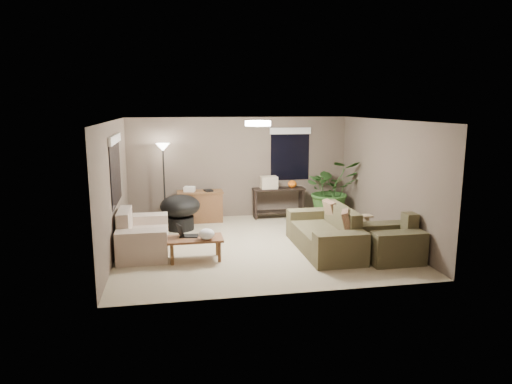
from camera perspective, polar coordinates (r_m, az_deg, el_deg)
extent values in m
plane|color=#C1B38F|center=(9.33, 0.22, -6.58)|extent=(5.50, 5.50, 0.00)
plane|color=white|center=(8.91, 0.24, 8.96)|extent=(5.50, 5.50, 0.00)
plane|color=brown|center=(11.47, -2.08, 3.10)|extent=(5.50, 0.00, 5.50)
plane|color=brown|center=(6.64, 4.22, -2.59)|extent=(5.50, 0.00, 5.50)
plane|color=brown|center=(8.95, -17.35, 0.43)|extent=(0.00, 5.00, 5.00)
plane|color=brown|center=(9.91, 16.06, 1.46)|extent=(0.00, 5.00, 5.00)
cube|color=#4A442C|center=(9.03, 8.44, -5.90)|extent=(0.95, 1.48, 0.42)
cube|color=brown|center=(9.04, 10.71, -3.15)|extent=(0.22, 1.48, 0.43)
cube|color=brown|center=(8.18, 10.54, -7.08)|extent=(0.95, 0.36, 0.60)
cube|color=brown|center=(9.84, 6.73, -3.90)|extent=(0.95, 0.36, 0.60)
cube|color=#8C7251|center=(8.61, 11.38, -3.78)|extent=(0.39, 0.51, 0.47)
cube|color=#8C7251|center=(9.42, 9.36, -2.45)|extent=(0.26, 0.46, 0.47)
cube|color=beige|center=(9.05, -13.82, -6.05)|extent=(0.90, 0.88, 0.42)
cube|color=beige|center=(8.97, -16.11, -3.51)|extent=(0.22, 0.88, 0.43)
cube|color=beige|center=(8.43, -14.08, -6.68)|extent=(0.90, 0.36, 0.60)
cube|color=beige|center=(9.62, -13.64, -4.48)|extent=(0.90, 0.36, 0.60)
cube|color=#46412A|center=(8.77, 16.38, -6.73)|extent=(0.95, 0.28, 0.42)
cube|color=#48432B|center=(8.82, 18.65, -3.88)|extent=(0.22, 0.28, 0.43)
cube|color=brown|center=(8.47, 17.38, -6.76)|extent=(0.95, 0.36, 0.60)
cube|color=#4A452C|center=(9.02, 15.50, -5.60)|extent=(0.95, 0.36, 0.60)
cube|color=brown|center=(8.39, -7.62, -5.81)|extent=(1.00, 0.55, 0.04)
cylinder|color=brown|center=(8.25, -10.46, -7.71)|extent=(0.06, 0.06, 0.38)
cylinder|color=brown|center=(8.29, -4.59, -7.48)|extent=(0.06, 0.06, 0.38)
cylinder|color=brown|center=(8.63, -10.46, -6.87)|extent=(0.06, 0.06, 0.38)
cylinder|color=brown|center=(8.67, -4.87, -6.66)|extent=(0.06, 0.06, 0.38)
cube|color=black|center=(8.47, -8.34, -5.46)|extent=(0.37, 0.29, 0.02)
cube|color=black|center=(8.44, -9.45, -4.72)|extent=(0.14, 0.24, 0.22)
ellipsoid|color=white|center=(8.22, -6.19, -5.26)|extent=(0.36, 0.34, 0.20)
cube|color=brown|center=(11.13, -6.98, -1.90)|extent=(1.05, 0.45, 0.71)
cube|color=brown|center=(11.05, -7.02, 0.00)|extent=(1.10, 0.50, 0.04)
cube|color=silver|center=(11.03, -8.33, 0.36)|extent=(0.29, 0.26, 0.12)
cube|color=black|center=(11.01, -5.97, 0.19)|extent=(0.23, 0.26, 0.04)
cube|color=black|center=(11.40, 2.84, 0.39)|extent=(1.30, 0.40, 0.04)
cube|color=black|center=(11.35, -0.13, -1.57)|extent=(0.05, 0.38, 0.71)
cube|color=black|center=(11.62, 5.70, -1.33)|extent=(0.05, 0.38, 0.71)
cube|color=black|center=(11.51, 2.81, -2.45)|extent=(1.25, 0.36, 0.03)
ellipsoid|color=orange|center=(11.46, 4.55, 1.00)|extent=(0.28, 0.28, 0.18)
cube|color=beige|center=(11.31, 1.61, 1.20)|extent=(0.41, 0.31, 0.30)
cylinder|color=black|center=(10.53, -9.40, -3.85)|extent=(0.60, 0.60, 0.30)
ellipsoid|color=black|center=(10.43, -9.46, -1.72)|extent=(1.18, 1.18, 0.50)
cylinder|color=black|center=(11.20, -11.22, -3.76)|extent=(0.28, 0.28, 0.02)
cylinder|color=black|center=(11.02, -11.39, 0.73)|extent=(0.04, 0.04, 1.78)
cone|color=white|center=(10.90, -11.57, 5.50)|extent=(0.32, 0.32, 0.18)
cylinder|color=white|center=(8.91, 0.24, 8.58)|extent=(0.50, 0.50, 0.10)
imported|color=#2D5923|center=(11.44, 9.36, -0.47)|extent=(1.34, 1.49, 1.16)
cube|color=tan|center=(10.05, 13.53, -5.50)|extent=(0.32, 0.32, 0.03)
cylinder|color=tan|center=(9.99, 13.59, -4.21)|extent=(0.12, 0.12, 0.44)
cube|color=tan|center=(9.93, 13.65, -2.90)|extent=(0.22, 0.22, 0.03)
cube|color=black|center=(9.20, -17.14, 2.60)|extent=(0.01, 1.50, 1.30)
cube|color=white|center=(9.13, -17.23, 6.33)|extent=(0.05, 1.56, 0.16)
cube|color=black|center=(11.68, 4.27, 4.69)|extent=(1.00, 0.01, 1.30)
cube|color=white|center=(11.61, 4.33, 7.63)|extent=(1.06, 0.05, 0.16)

